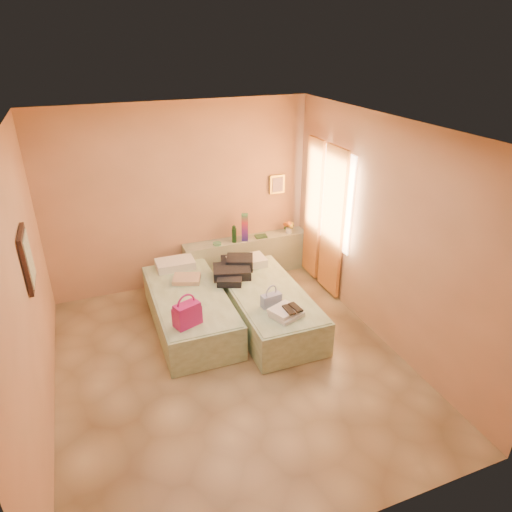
{
  "coord_description": "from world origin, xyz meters",
  "views": [
    {
      "loc": [
        -1.33,
        -4.2,
        3.62
      ],
      "look_at": [
        0.65,
        0.85,
        0.96
      ],
      "focal_mm": 32.0,
      "sensor_mm": 36.0,
      "label": 1
    }
  ],
  "objects_px": {
    "bed_right": "(267,306)",
    "bed_left": "(190,309)",
    "towel_stack": "(287,312)",
    "magenta_handbag": "(187,314)",
    "water_bottle": "(234,234)",
    "headboard_ledge": "(246,256)",
    "blue_handbag": "(271,300)",
    "green_book": "(261,236)",
    "flower_vase": "(289,226)"
  },
  "relations": [
    {
      "from": "bed_right",
      "to": "bed_left",
      "type": "bearing_deg",
      "value": 163.23
    },
    {
      "from": "towel_stack",
      "to": "bed_right",
      "type": "bearing_deg",
      "value": 88.51
    },
    {
      "from": "magenta_handbag",
      "to": "towel_stack",
      "type": "bearing_deg",
      "value": -32.51
    },
    {
      "from": "water_bottle",
      "to": "towel_stack",
      "type": "distance_m",
      "value": 2.01
    },
    {
      "from": "headboard_ledge",
      "to": "blue_handbag",
      "type": "relative_size",
      "value": 7.91
    },
    {
      "from": "headboard_ledge",
      "to": "magenta_handbag",
      "type": "xyz_separation_m",
      "value": [
        -1.41,
        -1.81,
        0.32
      ]
    },
    {
      "from": "water_bottle",
      "to": "green_book",
      "type": "distance_m",
      "value": 0.48
    },
    {
      "from": "flower_vase",
      "to": "magenta_handbag",
      "type": "height_order",
      "value": "flower_vase"
    },
    {
      "from": "headboard_ledge",
      "to": "blue_handbag",
      "type": "height_order",
      "value": "blue_handbag"
    },
    {
      "from": "blue_handbag",
      "to": "bed_right",
      "type": "bearing_deg",
      "value": 67.81
    },
    {
      "from": "water_bottle",
      "to": "blue_handbag",
      "type": "distance_m",
      "value": 1.73
    },
    {
      "from": "water_bottle",
      "to": "magenta_handbag",
      "type": "bearing_deg",
      "value": -124.3
    },
    {
      "from": "magenta_handbag",
      "to": "water_bottle",
      "type": "bearing_deg",
      "value": 35.77
    },
    {
      "from": "bed_left",
      "to": "towel_stack",
      "type": "xyz_separation_m",
      "value": [
        0.99,
        -0.96,
        0.3
      ]
    },
    {
      "from": "bed_right",
      "to": "green_book",
      "type": "xyz_separation_m",
      "value": [
        0.46,
        1.37,
        0.42
      ]
    },
    {
      "from": "headboard_ledge",
      "to": "blue_handbag",
      "type": "xyz_separation_m",
      "value": [
        -0.33,
        -1.78,
        0.26
      ]
    },
    {
      "from": "bed_right",
      "to": "headboard_ledge",
      "type": "bearing_deg",
      "value": 81.61
    },
    {
      "from": "towel_stack",
      "to": "headboard_ledge",
      "type": "bearing_deg",
      "value": 83.32
    },
    {
      "from": "green_book",
      "to": "towel_stack",
      "type": "height_order",
      "value": "green_book"
    },
    {
      "from": "bed_left",
      "to": "flower_vase",
      "type": "height_order",
      "value": "flower_vase"
    },
    {
      "from": "flower_vase",
      "to": "magenta_handbag",
      "type": "bearing_deg",
      "value": -140.56
    },
    {
      "from": "headboard_ledge",
      "to": "flower_vase",
      "type": "height_order",
      "value": "flower_vase"
    },
    {
      "from": "green_book",
      "to": "flower_vase",
      "type": "bearing_deg",
      "value": 4.9
    },
    {
      "from": "headboard_ledge",
      "to": "towel_stack",
      "type": "height_order",
      "value": "headboard_ledge"
    },
    {
      "from": "water_bottle",
      "to": "green_book",
      "type": "height_order",
      "value": "water_bottle"
    },
    {
      "from": "water_bottle",
      "to": "blue_handbag",
      "type": "xyz_separation_m",
      "value": [
        -0.1,
        -1.71,
        -0.2
      ]
    },
    {
      "from": "water_bottle",
      "to": "magenta_handbag",
      "type": "distance_m",
      "value": 2.11
    },
    {
      "from": "water_bottle",
      "to": "green_book",
      "type": "relative_size",
      "value": 1.44
    },
    {
      "from": "green_book",
      "to": "blue_handbag",
      "type": "height_order",
      "value": "green_book"
    },
    {
      "from": "headboard_ledge",
      "to": "flower_vase",
      "type": "bearing_deg",
      "value": -3.49
    },
    {
      "from": "water_bottle",
      "to": "magenta_handbag",
      "type": "relative_size",
      "value": 0.84
    },
    {
      "from": "headboard_ledge",
      "to": "bed_left",
      "type": "bearing_deg",
      "value": -138.1
    },
    {
      "from": "magenta_handbag",
      "to": "blue_handbag",
      "type": "relative_size",
      "value": 1.22
    },
    {
      "from": "bed_right",
      "to": "towel_stack",
      "type": "relative_size",
      "value": 5.71
    },
    {
      "from": "flower_vase",
      "to": "blue_handbag",
      "type": "bearing_deg",
      "value": -121.23
    },
    {
      "from": "headboard_ledge",
      "to": "magenta_handbag",
      "type": "distance_m",
      "value": 2.31
    },
    {
      "from": "flower_vase",
      "to": "towel_stack",
      "type": "relative_size",
      "value": 0.69
    },
    {
      "from": "bed_right",
      "to": "green_book",
      "type": "bearing_deg",
      "value": 72.08
    },
    {
      "from": "headboard_ledge",
      "to": "bed_right",
      "type": "xyz_separation_m",
      "value": [
        -0.23,
        -1.42,
        -0.08
      ]
    },
    {
      "from": "bed_right",
      "to": "green_book",
      "type": "distance_m",
      "value": 1.5
    },
    {
      "from": "green_book",
      "to": "blue_handbag",
      "type": "relative_size",
      "value": 0.71
    },
    {
      "from": "bed_right",
      "to": "magenta_handbag",
      "type": "distance_m",
      "value": 1.31
    },
    {
      "from": "blue_handbag",
      "to": "headboard_ledge",
      "type": "bearing_deg",
      "value": 72.87
    },
    {
      "from": "headboard_ledge",
      "to": "green_book",
      "type": "xyz_separation_m",
      "value": [
        0.23,
        -0.05,
        0.34
      ]
    },
    {
      "from": "headboard_ledge",
      "to": "blue_handbag",
      "type": "distance_m",
      "value": 1.83
    },
    {
      "from": "bed_right",
      "to": "magenta_handbag",
      "type": "bearing_deg",
      "value": -161.36
    },
    {
      "from": "bed_left",
      "to": "flower_vase",
      "type": "bearing_deg",
      "value": 29.02
    },
    {
      "from": "headboard_ledge",
      "to": "bed_left",
      "type": "xyz_separation_m",
      "value": [
        -1.23,
        -1.1,
        -0.08
      ]
    },
    {
      "from": "magenta_handbag",
      "to": "towel_stack",
      "type": "height_order",
      "value": "magenta_handbag"
    },
    {
      "from": "flower_vase",
      "to": "blue_handbag",
      "type": "xyz_separation_m",
      "value": [
        -1.05,
        -1.74,
        -0.19
      ]
    }
  ]
}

